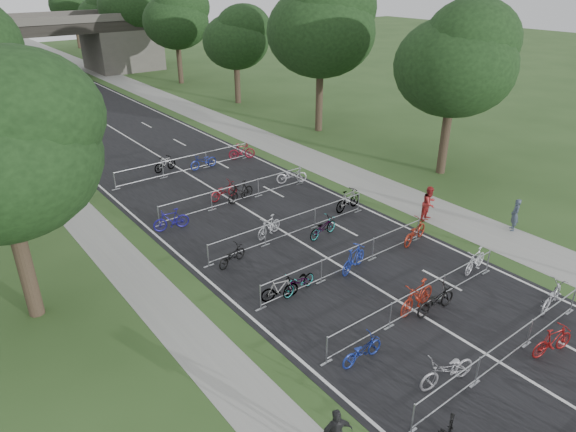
% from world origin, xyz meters
% --- Properties ---
extents(road, '(11.00, 140.00, 0.01)m').
position_xyz_m(road, '(0.00, 50.00, 0.01)').
color(road, black).
rests_on(road, ground).
extents(sidewalk_right, '(3.00, 140.00, 0.01)m').
position_xyz_m(sidewalk_right, '(8.00, 50.00, 0.01)').
color(sidewalk_right, gray).
rests_on(sidewalk_right, ground).
extents(lane_markings, '(0.12, 140.00, 0.00)m').
position_xyz_m(lane_markings, '(0.00, 50.00, 0.00)').
color(lane_markings, silver).
rests_on(lane_markings, ground).
extents(overpass_bridge, '(31.00, 8.00, 7.05)m').
position_xyz_m(overpass_bridge, '(0.00, 65.00, 3.53)').
color(overpass_bridge, '#4D4A45').
rests_on(overpass_bridge, ground).
extents(tree_right_0, '(7.17, 7.17, 10.93)m').
position_xyz_m(tree_right_0, '(13.11, 15.93, 6.92)').
color(tree_right_0, '#33261C').
rests_on(tree_right_0, ground).
extents(tree_right_1, '(8.18, 8.18, 12.47)m').
position_xyz_m(tree_right_1, '(13.11, 27.93, 7.90)').
color(tree_right_1, '#33261C').
rests_on(tree_right_1, ground).
extents(tree_right_2, '(6.16, 6.16, 9.39)m').
position_xyz_m(tree_right_2, '(13.11, 39.93, 5.95)').
color(tree_right_2, '#33261C').
rests_on(tree_right_2, ground).
extents(tree_right_3, '(7.17, 7.17, 10.93)m').
position_xyz_m(tree_right_3, '(13.11, 51.93, 6.92)').
color(tree_right_3, '#33261C').
rests_on(tree_right_3, ground).
extents(tree_right_4, '(8.18, 8.18, 12.47)m').
position_xyz_m(tree_right_4, '(13.11, 63.93, 7.90)').
color(tree_right_4, '#33261C').
rests_on(tree_right_4, ground).
extents(tree_right_5, '(6.16, 6.16, 9.39)m').
position_xyz_m(tree_right_5, '(13.11, 75.93, 5.95)').
color(tree_right_5, '#33261C').
rests_on(tree_right_5, ground).
extents(tree_right_6, '(7.17, 7.17, 10.93)m').
position_xyz_m(tree_right_6, '(13.11, 87.93, 6.92)').
color(tree_right_6, '#33261C').
rests_on(tree_right_6, ground).
extents(barrier_row_1, '(9.70, 0.08, 1.10)m').
position_xyz_m(barrier_row_1, '(0.00, 3.60, 0.55)').
color(barrier_row_1, '#A8ABB0').
rests_on(barrier_row_1, ground).
extents(barrier_row_2, '(9.70, 0.08, 1.10)m').
position_xyz_m(barrier_row_2, '(0.00, 7.20, 0.55)').
color(barrier_row_2, '#A8ABB0').
rests_on(barrier_row_2, ground).
extents(barrier_row_3, '(9.70, 0.08, 1.10)m').
position_xyz_m(barrier_row_3, '(0.00, 11.00, 0.55)').
color(barrier_row_3, '#A8ABB0').
rests_on(barrier_row_3, ground).
extents(barrier_row_4, '(9.70, 0.08, 1.10)m').
position_xyz_m(barrier_row_4, '(0.00, 15.00, 0.55)').
color(barrier_row_4, '#A8ABB0').
rests_on(barrier_row_4, ground).
extents(barrier_row_5, '(9.70, 0.08, 1.10)m').
position_xyz_m(barrier_row_5, '(0.00, 20.00, 0.55)').
color(barrier_row_5, '#A8ABB0').
rests_on(barrier_row_5, ground).
extents(barrier_row_6, '(9.70, 0.08, 1.10)m').
position_xyz_m(barrier_row_6, '(0.00, 26.00, 0.55)').
color(barrier_row_6, '#A8ABB0').
rests_on(barrier_row_6, ground).
extents(bike_5, '(2.19, 1.13, 1.10)m').
position_xyz_m(bike_5, '(-2.25, 4.18, 0.55)').
color(bike_5, '#9A989F').
rests_on(bike_5, ground).
extents(bike_6, '(1.88, 0.90, 1.09)m').
position_xyz_m(bike_6, '(1.74, 2.89, 0.54)').
color(bike_6, maroon).
rests_on(bike_6, ground).
extents(bike_7, '(2.08, 1.01, 1.05)m').
position_xyz_m(bike_7, '(4.30, 4.25, 0.52)').
color(bike_7, '#A5A5AD').
rests_on(bike_7, ground).
extents(bike_8, '(1.75, 0.63, 0.92)m').
position_xyz_m(bike_8, '(-3.61, 6.56, 0.46)').
color(bike_8, navy).
rests_on(bike_8, ground).
extents(bike_9, '(2.13, 0.78, 1.25)m').
position_xyz_m(bike_9, '(0.07, 7.30, 0.62)').
color(bike_9, '#9E2717').
rests_on(bike_9, ground).
extents(bike_10, '(2.02, 0.78, 1.05)m').
position_xyz_m(bike_10, '(0.57, 6.81, 0.52)').
color(bike_10, black).
rests_on(bike_10, ground).
extents(bike_11, '(1.83, 0.76, 1.07)m').
position_xyz_m(bike_11, '(4.30, 7.60, 0.53)').
color(bike_11, silver).
rests_on(bike_11, ground).
extents(bike_12, '(1.67, 0.84, 0.97)m').
position_xyz_m(bike_12, '(-3.64, 11.08, 0.48)').
color(bike_12, '#A8ABB0').
rests_on(bike_12, ground).
extents(bike_13, '(1.86, 0.88, 0.94)m').
position_xyz_m(bike_13, '(-2.72, 10.99, 0.47)').
color(bike_13, '#A8ABB0').
rests_on(bike_13, ground).
extents(bike_14, '(1.97, 1.06, 1.14)m').
position_xyz_m(bike_14, '(0.20, 10.86, 0.57)').
color(bike_14, '#1B3096').
rests_on(bike_14, ground).
extents(bike_15, '(2.20, 1.20, 1.09)m').
position_xyz_m(bike_15, '(4.30, 10.92, 0.55)').
color(bike_15, maroon).
rests_on(bike_15, ground).
extents(bike_16, '(1.76, 1.03, 0.87)m').
position_xyz_m(bike_16, '(-3.69, 14.51, 0.44)').
color(bike_16, black).
rests_on(bike_16, ground).
extents(bike_17, '(1.83, 0.99, 1.06)m').
position_xyz_m(bike_17, '(-0.85, 15.65, 0.53)').
color(bike_17, '#97999E').
rests_on(bike_17, ground).
extents(bike_18, '(1.92, 0.91, 0.97)m').
position_xyz_m(bike_18, '(1.21, 14.03, 0.49)').
color(bike_18, '#A8ABB0').
rests_on(bike_18, ground).
extents(bike_19, '(2.03, 0.82, 1.18)m').
position_xyz_m(bike_19, '(4.30, 15.50, 0.59)').
color(bike_19, '#A8ABB0').
rests_on(bike_19, ground).
extents(bike_20, '(1.90, 0.86, 1.10)m').
position_xyz_m(bike_20, '(-4.30, 19.21, 0.55)').
color(bike_20, navy).
rests_on(bike_20, ground).
extents(bike_21, '(1.99, 0.94, 1.01)m').
position_xyz_m(bike_21, '(-0.24, 20.88, 0.50)').
color(bike_21, maroon).
rests_on(bike_21, ground).
extents(bike_22, '(1.97, 0.89, 1.14)m').
position_xyz_m(bike_22, '(0.37, 20.06, 0.57)').
color(bike_22, black).
rests_on(bike_22, ground).
extents(bike_23, '(2.00, 1.36, 1.00)m').
position_xyz_m(bike_23, '(4.30, 20.44, 0.50)').
color(bike_23, '#BAB8C1').
rests_on(bike_23, ground).
extents(bike_25, '(1.71, 0.79, 0.99)m').
position_xyz_m(bike_25, '(-0.91, 27.02, 0.50)').
color(bike_25, '#A8ABB0').
rests_on(bike_25, ground).
extents(bike_26, '(1.92, 0.70, 1.00)m').
position_xyz_m(bike_26, '(1.30, 25.94, 0.50)').
color(bike_26, navy).
rests_on(bike_26, ground).
extents(bike_27, '(1.90, 1.15, 1.10)m').
position_xyz_m(bike_27, '(4.30, 25.98, 0.55)').
color(bike_27, maroon).
rests_on(bike_27, ground).
extents(pedestrian_a, '(0.72, 0.70, 1.66)m').
position_xyz_m(pedestrian_a, '(9.20, 8.72, 0.83)').
color(pedestrian_a, '#354050').
rests_on(pedestrian_a, ground).
extents(pedestrian_b, '(0.98, 0.81, 1.83)m').
position_xyz_m(pedestrian_b, '(6.80, 12.10, 0.92)').
color(pedestrian_b, maroon).
rests_on(pedestrian_b, ground).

